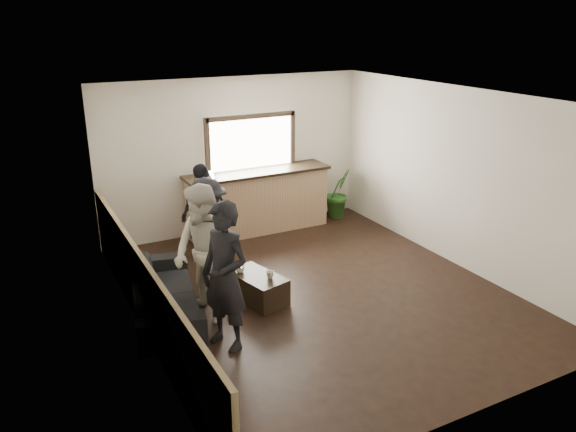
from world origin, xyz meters
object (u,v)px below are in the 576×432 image
potted_plant (338,192)px  person_c (209,230)px  sofa (164,292)px  person_d (204,211)px  coffee_table (257,288)px  person_b (204,254)px  cup_a (240,269)px  cup_b (270,275)px  person_a (225,277)px  bar_counter (258,197)px

potted_plant → person_c: person_c is taller
sofa → person_d: (1.14, 1.57, 0.48)m
coffee_table → person_b: (-0.80, -0.13, 0.72)m
person_c → sofa: bearing=-60.2°
person_d → cup_a: bearing=63.9°
sofa → coffee_table: bearing=-90.3°
cup_b → person_a: 1.25m
bar_counter → cup_b: bearing=-111.3°
cup_b → person_a: person_a is taller
bar_counter → person_a: bar_counter is taller
sofa → person_a: 1.34m
person_a → person_d: 2.77m
coffee_table → potted_plant: bearing=40.3°
bar_counter → person_d: bar_counter is taller
person_a → person_c: 1.90m
sofa → person_c: person_c is taller
potted_plant → person_d: person_d is taller
cup_b → person_c: size_ratio=0.07×
cup_a → potted_plant: (3.06, 2.25, 0.06)m
sofa → person_c: (0.91, 0.73, 0.48)m
cup_a → coffee_table: bearing=-50.2°
bar_counter → person_c: (-1.50, -1.53, 0.15)m
coffee_table → cup_b: cup_b is taller
person_b → person_d: size_ratio=1.15×
person_c → bar_counter: bearing=126.5°
sofa → cup_b: 1.43m
coffee_table → person_b: 1.08m
cup_b → person_a: bearing=-142.7°
bar_counter → person_c: bearing=-134.5°
person_b → sofa: bearing=-146.1°
cup_a → cup_b: bearing=-52.2°
person_d → coffee_table: bearing=69.5°
bar_counter → sofa: bar_counter is taller
sofa → cup_a: 1.09m
bar_counter → person_a: (-1.96, -3.37, 0.27)m
coffee_table → person_d: (-0.11, 1.81, 0.60)m
coffee_table → potted_plant: 3.81m
coffee_table → person_d: person_d is taller
person_b → person_d: person_b is taller
person_c → person_a: bearing=-23.1°
bar_counter → cup_b: bar_counter is taller
bar_counter → person_a: 3.91m
coffee_table → cup_b: (0.12, -0.17, 0.24)m
sofa → person_d: person_d is taller
bar_counter → cup_a: bearing=-120.1°
sofa → potted_plant: potted_plant is taller
bar_counter → potted_plant: 1.74m
person_b → person_d: 2.06m
bar_counter → potted_plant: (1.73, -0.05, -0.14)m
cup_a → person_a: 1.33m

